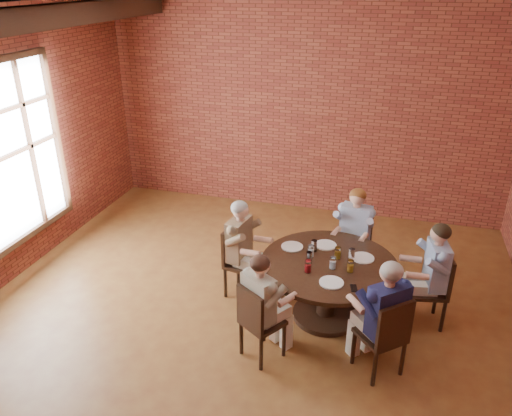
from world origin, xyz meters
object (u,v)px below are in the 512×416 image
(chair_e, at_px, (386,335))
(smartphone, at_px, (354,288))
(diner_b, at_px, (353,236))
(diner_d, at_px, (263,307))
(diner_e, at_px, (382,318))
(chair_d, at_px, (257,320))
(chair_a, at_px, (435,286))
(diner_c, at_px, (243,250))
(chair_c, at_px, (238,258))
(dining_table, at_px, (328,279))
(chair_b, at_px, (354,243))
(diner_a, at_px, (430,275))

(chair_e, height_order, smartphone, chair_e)
(chair_e, bearing_deg, diner_b, -114.97)
(diner_d, relative_size, diner_e, 0.95)
(chair_d, bearing_deg, chair_a, -113.96)
(diner_e, bearing_deg, chair_d, -33.19)
(diner_c, xyz_separation_m, diner_e, (1.72, -0.92, 0.01))
(chair_e, relative_size, smartphone, 7.00)
(chair_c, relative_size, diner_c, 0.71)
(dining_table, height_order, chair_a, chair_a)
(chair_c, xyz_separation_m, diner_e, (1.79, -0.93, 0.15))
(chair_b, bearing_deg, smartphone, -74.18)
(chair_c, bearing_deg, diner_c, -90.00)
(chair_c, height_order, chair_e, chair_e)
(diner_a, height_order, smartphone, diner_a)
(dining_table, height_order, chair_c, chair_c)
(diner_a, xyz_separation_m, smartphone, (-0.79, -0.66, 0.12))
(chair_b, xyz_separation_m, diner_e, (0.44, -1.73, 0.15))
(diner_a, distance_m, diner_c, 2.19)
(diner_c, relative_size, diner_e, 0.98)
(diner_a, distance_m, chair_d, 2.04)
(chair_a, xyz_separation_m, diner_a, (-0.08, -0.02, 0.14))
(diner_c, height_order, chair_d, diner_c)
(chair_d, bearing_deg, chair_c, -29.49)
(diner_a, height_order, chair_e, diner_a)
(diner_c, distance_m, chair_e, 2.03)
(chair_e, bearing_deg, diner_a, -154.05)
(chair_c, distance_m, diner_d, 1.22)
(dining_table, distance_m, chair_b, 1.03)
(chair_e, bearing_deg, diner_e, -90.00)
(chair_c, xyz_separation_m, chair_e, (1.85, -0.99, 0.01))
(diner_d, bearing_deg, diner_a, -113.99)
(chair_d, bearing_deg, diner_c, -32.43)
(chair_e, xyz_separation_m, smartphone, (-0.37, 0.34, 0.25))
(chair_d, relative_size, smartphone, 6.76)
(chair_d, xyz_separation_m, diner_d, (0.04, 0.06, 0.13))
(diner_c, xyz_separation_m, chair_d, (0.49, -1.09, -0.15))
(chair_d, xyz_separation_m, chair_e, (1.28, 0.12, 0.01))
(chair_b, xyz_separation_m, diner_d, (-0.75, -1.85, 0.12))
(chair_e, bearing_deg, diner_c, -70.29)
(chair_a, height_order, chair_c, same)
(dining_table, bearing_deg, diner_a, 11.39)
(diner_b, distance_m, smartphone, 1.39)
(smartphone, bearing_deg, diner_e, -54.46)
(chair_b, relative_size, diner_e, 0.70)
(dining_table, xyz_separation_m, chair_e, (0.69, -0.78, -0.03))
(chair_b, distance_m, diner_b, 0.16)
(diner_b, bearing_deg, diner_c, -138.68)
(diner_c, bearing_deg, diner_a, -78.99)
(chair_d, bearing_deg, diner_e, -138.38)
(chair_e, bearing_deg, chair_b, -116.06)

